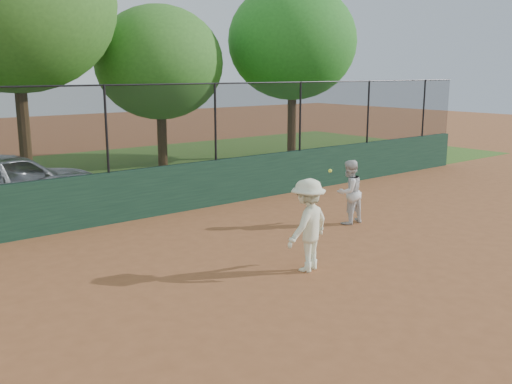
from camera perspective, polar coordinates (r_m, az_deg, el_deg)
ground at (r=9.26m, az=4.74°, el=-10.17°), size 80.00×80.00×0.00m
back_wall at (r=13.86m, az=-12.51°, el=-0.31°), size 26.00×0.20×1.20m
grass_strip at (r=19.45m, az=-20.33°, el=0.92°), size 36.00×12.00×0.01m
parked_car at (r=15.43m, az=-23.62°, el=0.90°), size 4.92×2.86×1.57m
player_second at (r=13.35m, az=9.29°, el=-0.01°), size 0.74×0.58×1.50m
player_main at (r=10.10m, az=5.20°, el=-3.31°), size 1.19×0.86×1.82m
fence_assembly at (r=13.61m, az=-12.93°, el=6.42°), size 26.00×0.06×2.00m
tree_2 at (r=18.84m, az=-23.11°, el=17.00°), size 6.06×5.51×8.06m
tree_3 at (r=21.42m, az=-9.62°, el=12.61°), size 4.74×4.31×5.84m
tree_4 at (r=23.46m, az=3.70°, el=14.77°), size 5.33×4.84×6.94m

